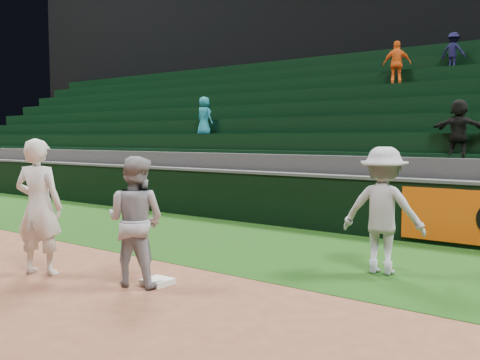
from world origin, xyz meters
The scene contains 9 objects.
ground centered at (0.00, 0.00, 0.00)m, with size 70.00×70.00×0.00m, color brown.
foul_grass centered at (0.00, 3.00, 0.00)m, with size 36.00×4.20×0.01m, color #13360D.
upper_deck centered at (0.00, 17.45, 6.00)m, with size 40.00×12.00×12.00m, color black.
first_base centered at (0.13, -0.12, 0.04)m, with size 0.36×0.36×0.08m, color white.
first_baseman centered at (-1.70, -0.77, 1.02)m, with size 0.74×0.49×2.04m, color silver.
baserunner centered at (-0.10, -0.29, 0.90)m, with size 0.87×0.68×1.80m, color #93959C.
base_coach centered at (2.39, 2.38, 0.96)m, with size 1.23×0.71×1.91m, color #9B9EA8.
field_wall centered at (0.03, 5.20, 0.63)m, with size 36.00×0.45×1.25m.
stadium_seating centered at (0.00, 8.97, 1.70)m, with size 36.00×5.95×4.93m.
Camera 1 is at (5.50, -5.24, 2.05)m, focal length 40.00 mm.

